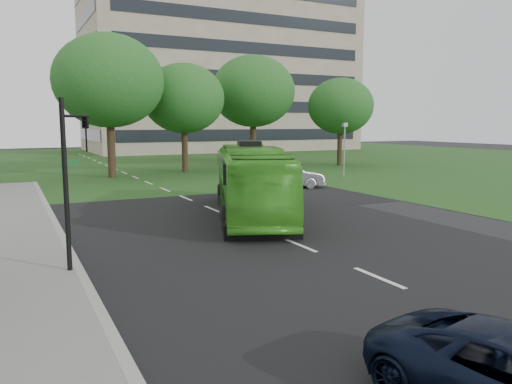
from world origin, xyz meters
TOP-DOWN VIEW (x-y plane):
  - ground at (0.00, 0.00)m, footprint 160.00×160.00m
  - street_surfaces at (-0.38, 22.75)m, footprint 120.00×120.00m
  - office_building at (21.96, 61.96)m, footprint 40.10×20.10m
  - tree_park_b at (-1.56, 26.80)m, footprint 8.18×8.18m
  - tree_park_c at (4.85, 28.60)m, footprint 6.84×6.84m
  - tree_park_d at (12.56, 31.12)m, footprint 7.94×7.94m
  - tree_park_e at (20.62, 28.21)m, footprint 6.37×6.37m
  - bus at (1.00, 7.82)m, footprint 6.37×11.28m
  - sedan at (7.38, 15.47)m, footprint 4.78×2.91m
  - traffic_light at (-7.18, 2.00)m, footprint 0.78×0.24m
  - camera_pole at (14.32, 18.97)m, footprint 0.38×0.33m

SIDE VIEW (x-z plane):
  - ground at x=0.00m, z-range 0.00..0.00m
  - street_surfaces at x=-0.38m, z-range -0.05..0.10m
  - sedan at x=7.38m, z-range 0.00..1.49m
  - bus at x=1.00m, z-range 0.00..3.09m
  - camera_pole at x=14.32m, z-range 0.60..4.75m
  - traffic_light at x=-7.18m, z-range 0.42..5.18m
  - tree_park_e at x=20.62m, z-range 1.52..10.01m
  - tree_park_c at x=4.85m, z-range 1.62..10.71m
  - tree_park_d at x=12.56m, z-range 1.86..12.36m
  - tree_park_b at x=-1.56m, z-range 1.87..12.60m
  - office_building at x=21.96m, z-range 0.00..25.00m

